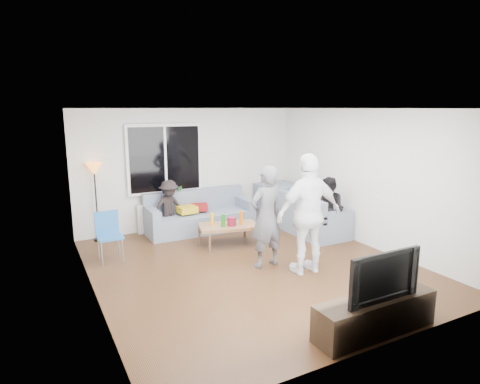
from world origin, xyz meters
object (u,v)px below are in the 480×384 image
floor_lamp (96,202)px  tv_console (375,315)px  spectator_back (169,208)px  sofa_back_section (200,212)px  sofa_right_section (306,212)px  player_left (266,217)px  side_chair (110,238)px  coffee_table (228,235)px  television (378,274)px  player_right (309,214)px  spectator_right (330,209)px

floor_lamp → tv_console: (2.32, -5.11, -0.56)m
spectator_back → sofa_back_section: bearing=-15.7°
sofa_right_section → player_left: bearing=126.2°
tv_console → floor_lamp: bearing=114.4°
floor_lamp → tv_console: bearing=-65.6°
sofa_back_section → side_chair: 2.27m
floor_lamp → spectator_back: (1.39, -0.31, -0.20)m
coffee_table → player_left: size_ratio=0.65×
sofa_right_section → spectator_back: spectator_back is taller
spectator_back → television: spectator_back is taller
side_chair → spectator_back: spectator_back is taller
side_chair → player_right: bearing=-38.0°
sofa_right_section → television: (-1.75, -3.71, 0.31)m
sofa_back_section → player_right: player_right is taller
spectator_back → sofa_right_section: bearing=-35.3°
spectator_back → tv_console: (0.93, -4.80, -0.36)m
player_right → spectator_back: 3.26m
spectator_back → television: (0.93, -4.80, 0.16)m
player_left → player_right: size_ratio=0.88×
coffee_table → floor_lamp: 2.68m
floor_lamp → spectator_back: 1.44m
tv_console → sofa_right_section: bearing=64.7°
player_left → television: (0.06, -2.39, -0.12)m
sofa_right_section → spectator_right: spectator_right is taller
sofa_back_section → floor_lamp: 2.11m
spectator_right → spectator_back: size_ratio=1.11×
side_chair → player_right: size_ratio=0.45×
spectator_right → floor_lamp: bearing=-137.8°
sofa_back_section → player_right: 3.04m
player_left → spectator_right: size_ratio=1.33×
tv_console → television: bearing=0.0°
coffee_table → player_left: bearing=-86.4°
sofa_back_section → tv_console: size_ratio=1.44×
sofa_back_section → coffee_table: sofa_back_section is taller
sofa_back_section → television: size_ratio=2.24×
player_left → spectator_right: 1.90m
coffee_table → tv_console: bearing=-87.9°
sofa_back_section → player_left: bearing=-85.0°
television → sofa_back_section: bearing=93.2°
sofa_right_section → spectator_back: 2.90m
coffee_table → spectator_back: 1.44m
sofa_right_section → tv_console: 4.11m
tv_console → spectator_back: bearing=101.0°
sofa_right_section → player_left: size_ratio=1.17×
sofa_right_section → side_chair: side_chair is taller
floor_lamp → spectator_right: size_ratio=1.22×
spectator_back → tv_console: 4.90m
sofa_back_section → player_right: (0.67, -2.92, 0.54)m
floor_lamp → spectator_back: bearing=-12.4°
tv_console → television: (0.00, 0.00, 0.52)m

